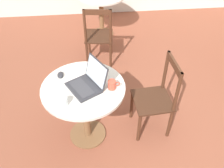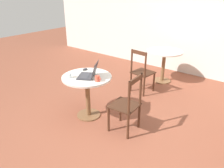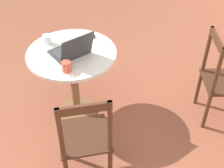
{
  "view_description": "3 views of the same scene",
  "coord_description": "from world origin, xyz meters",
  "px_view_note": "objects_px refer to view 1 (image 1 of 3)",
  "views": [
    {
      "loc": [
        -0.61,
        -1.53,
        2.33
      ],
      "look_at": [
        -0.42,
        0.4,
        0.57
      ],
      "focal_mm": 40.0,
      "sensor_mm": 36.0,
      "label": 1
    },
    {
      "loc": [
        1.61,
        -2.08,
        2.06
      ],
      "look_at": [
        -0.43,
        0.5,
        0.57
      ],
      "focal_mm": 35.0,
      "sensor_mm": 36.0,
      "label": 2
    },
    {
      "loc": [
        1.6,
        0.27,
        2.29
      ],
      "look_at": [
        -0.32,
        0.52,
        0.66
      ],
      "focal_mm": 50.0,
      "sensor_mm": 36.0,
      "label": 3
    }
  ],
  "objects_px": {
    "laptop": "(88,82)",
    "mug": "(112,85)",
    "cafe_table_near": "(84,99)",
    "mouse": "(60,75)",
    "chair_far_front": "(99,37)",
    "drinking_glass": "(63,101)",
    "cafe_table_far": "(101,3)",
    "chair_near_right": "(156,99)"
  },
  "relations": [
    {
      "from": "chair_near_right",
      "to": "drinking_glass",
      "type": "height_order",
      "value": "chair_near_right"
    },
    {
      "from": "chair_far_front",
      "to": "mouse",
      "type": "xyz_separation_m",
      "value": [
        -0.44,
        -1.17,
        0.31
      ]
    },
    {
      "from": "laptop",
      "to": "mug",
      "type": "height_order",
      "value": "laptop"
    },
    {
      "from": "chair_far_front",
      "to": "mouse",
      "type": "distance_m",
      "value": 1.29
    },
    {
      "from": "cafe_table_near",
      "to": "laptop",
      "type": "height_order",
      "value": "laptop"
    },
    {
      "from": "chair_far_front",
      "to": "mug",
      "type": "bearing_deg",
      "value": -87.86
    },
    {
      "from": "laptop",
      "to": "mouse",
      "type": "distance_m",
      "value": 0.32
    },
    {
      "from": "chair_far_front",
      "to": "cafe_table_far",
      "type": "bearing_deg",
      "value": 83.57
    },
    {
      "from": "chair_far_front",
      "to": "drinking_glass",
      "type": "distance_m",
      "value": 1.65
    },
    {
      "from": "cafe_table_far",
      "to": "drinking_glass",
      "type": "height_order",
      "value": "drinking_glass"
    },
    {
      "from": "cafe_table_near",
      "to": "drinking_glass",
      "type": "height_order",
      "value": "drinking_glass"
    },
    {
      "from": "chair_near_right",
      "to": "laptop",
      "type": "distance_m",
      "value": 0.79
    },
    {
      "from": "mug",
      "to": "drinking_glass",
      "type": "relative_size",
      "value": 1.33
    },
    {
      "from": "chair_near_right",
      "to": "drinking_glass",
      "type": "xyz_separation_m",
      "value": [
        -0.92,
        -0.27,
        0.33
      ]
    },
    {
      "from": "laptop",
      "to": "mouse",
      "type": "xyz_separation_m",
      "value": [
        -0.27,
        0.18,
        -0.03
      ]
    },
    {
      "from": "cafe_table_far",
      "to": "mug",
      "type": "relative_size",
      "value": 7.02
    },
    {
      "from": "mug",
      "to": "chair_near_right",
      "type": "bearing_deg",
      "value": 11.74
    },
    {
      "from": "mouse",
      "to": "mug",
      "type": "bearing_deg",
      "value": -24.75
    },
    {
      "from": "cafe_table_near",
      "to": "mug",
      "type": "distance_m",
      "value": 0.34
    },
    {
      "from": "cafe_table_near",
      "to": "mug",
      "type": "bearing_deg",
      "value": -9.1
    },
    {
      "from": "laptop",
      "to": "mouse",
      "type": "bearing_deg",
      "value": 146.08
    },
    {
      "from": "cafe_table_far",
      "to": "chair_near_right",
      "type": "relative_size",
      "value": 0.88
    },
    {
      "from": "cafe_table_far",
      "to": "drinking_glass",
      "type": "xyz_separation_m",
      "value": [
        -0.48,
        -2.38,
        0.2
      ]
    },
    {
      "from": "chair_near_right",
      "to": "chair_far_front",
      "type": "relative_size",
      "value": 1.0
    },
    {
      "from": "mug",
      "to": "chair_far_front",
      "type": "bearing_deg",
      "value": 92.14
    },
    {
      "from": "mug",
      "to": "drinking_glass",
      "type": "height_order",
      "value": "mug"
    },
    {
      "from": "chair_far_front",
      "to": "mug",
      "type": "xyz_separation_m",
      "value": [
        0.05,
        -1.4,
        0.33
      ]
    },
    {
      "from": "mouse",
      "to": "drinking_glass",
      "type": "distance_m",
      "value": 0.4
    },
    {
      "from": "drinking_glass",
      "to": "mouse",
      "type": "bearing_deg",
      "value": 97.29
    },
    {
      "from": "chair_near_right",
      "to": "mug",
      "type": "xyz_separation_m",
      "value": [
        -0.48,
        -0.1,
        0.33
      ]
    },
    {
      "from": "cafe_table_far",
      "to": "chair_near_right",
      "type": "bearing_deg",
      "value": -78.15
    },
    {
      "from": "chair_near_right",
      "to": "laptop",
      "type": "xyz_separation_m",
      "value": [
        -0.71,
        -0.05,
        0.34
      ]
    },
    {
      "from": "cafe_table_far",
      "to": "chair_far_front",
      "type": "distance_m",
      "value": 0.83
    },
    {
      "from": "cafe_table_far",
      "to": "mouse",
      "type": "bearing_deg",
      "value": -104.99
    },
    {
      "from": "cafe_table_near",
      "to": "drinking_glass",
      "type": "bearing_deg",
      "value": -128.17
    },
    {
      "from": "chair_near_right",
      "to": "drinking_glass",
      "type": "relative_size",
      "value": 10.71
    },
    {
      "from": "cafe_table_near",
      "to": "chair_near_right",
      "type": "distance_m",
      "value": 0.77
    },
    {
      "from": "chair_far_front",
      "to": "chair_near_right",
      "type": "bearing_deg",
      "value": -67.63
    },
    {
      "from": "drinking_glass",
      "to": "cafe_table_far",
      "type": "bearing_deg",
      "value": 78.6
    },
    {
      "from": "chair_far_front",
      "to": "mug",
      "type": "relative_size",
      "value": 8.02
    },
    {
      "from": "chair_far_front",
      "to": "laptop",
      "type": "relative_size",
      "value": 2.19
    },
    {
      "from": "cafe_table_near",
      "to": "mouse",
      "type": "relative_size",
      "value": 8.02
    }
  ]
}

